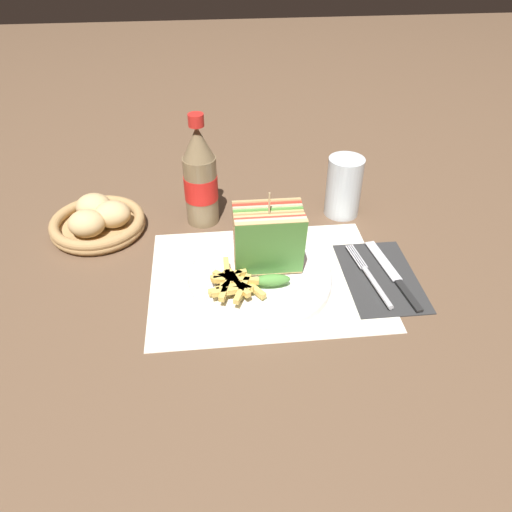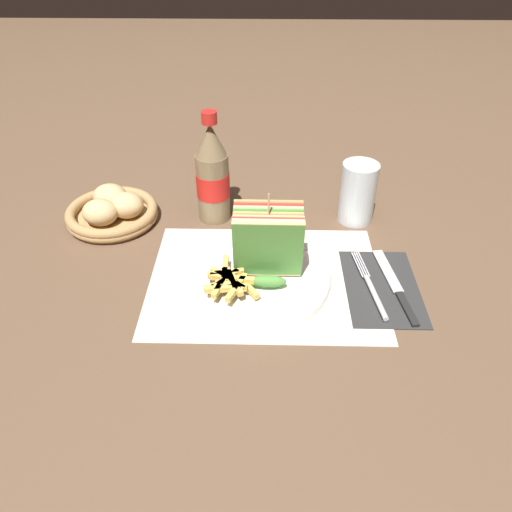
{
  "view_description": "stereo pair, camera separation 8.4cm",
  "coord_description": "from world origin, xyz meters",
  "views": [
    {
      "loc": [
        -0.08,
        -0.64,
        0.55
      ],
      "look_at": [
        -0.01,
        0.03,
        0.04
      ],
      "focal_mm": 35.0,
      "sensor_mm": 36.0,
      "label": 1
    },
    {
      "loc": [
        0.01,
        -0.64,
        0.55
      ],
      "look_at": [
        -0.01,
        0.03,
        0.04
      ],
      "focal_mm": 35.0,
      "sensor_mm": 36.0,
      "label": 2
    }
  ],
  "objects": [
    {
      "name": "ground_plane",
      "position": [
        0.0,
        0.0,
        0.0
      ],
      "size": [
        4.0,
        4.0,
        0.0
      ],
      "primitive_type": "plane",
      "color": "brown"
    },
    {
      "name": "placemat",
      "position": [
        0.01,
        0.02,
        0.0
      ],
      "size": [
        0.39,
        0.3,
        0.0
      ],
      "color": "silver",
      "rests_on": "ground_plane"
    },
    {
      "name": "plate_main",
      "position": [
        -0.01,
        0.01,
        0.01
      ],
      "size": [
        0.25,
        0.25,
        0.02
      ],
      "color": "white",
      "rests_on": "ground_plane"
    },
    {
      "name": "club_sandwich",
      "position": [
        0.01,
        0.02,
        0.07
      ],
      "size": [
        0.11,
        0.09,
        0.15
      ],
      "color": "tan",
      "rests_on": "plate_main"
    },
    {
      "name": "fries_pile",
      "position": [
        -0.05,
        -0.02,
        0.03
      ],
      "size": [
        0.09,
        0.11,
        0.02
      ],
      "color": "#E0B756",
      "rests_on": "plate_main"
    },
    {
      "name": "napkin",
      "position": [
        0.21,
        0.0,
        0.0
      ],
      "size": [
        0.12,
        0.2,
        0.0
      ],
      "color": "#2D2D2D",
      "rests_on": "ground_plane"
    },
    {
      "name": "fork",
      "position": [
        0.19,
        -0.02,
        0.01
      ],
      "size": [
        0.04,
        0.17,
        0.01
      ],
      "rotation": [
        0.0,
        0.0,
        0.14
      ],
      "color": "silver",
      "rests_on": "napkin"
    },
    {
      "name": "knife",
      "position": [
        0.23,
        -0.0,
        0.01
      ],
      "size": [
        0.04,
        0.19,
        0.0
      ],
      "rotation": [
        0.0,
        0.0,
        0.14
      ],
      "color": "black",
      "rests_on": "napkin"
    },
    {
      "name": "coke_bottle_near",
      "position": [
        -0.1,
        0.21,
        0.09
      ],
      "size": [
        0.07,
        0.07,
        0.22
      ],
      "color": "#7A6647",
      "rests_on": "ground_plane"
    },
    {
      "name": "glass_near",
      "position": [
        0.19,
        0.21,
        0.05
      ],
      "size": [
        0.07,
        0.07,
        0.12
      ],
      "color": "silver",
      "rests_on": "ground_plane"
    },
    {
      "name": "bread_basket",
      "position": [
        -0.3,
        0.2,
        0.02
      ],
      "size": [
        0.18,
        0.18,
        0.06
      ],
      "color": "#AD8451",
      "rests_on": "ground_plane"
    }
  ]
}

